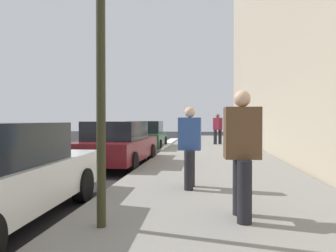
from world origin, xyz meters
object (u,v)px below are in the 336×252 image
(pedestrian_blue_coat, at_px, (190,145))
(pedestrian_black_coat, at_px, (226,126))
(parked_car_green, at_px, (146,136))
(rolling_suitcase, at_px, (227,134))
(pedestrian_burgundy_coat, at_px, (218,128))
(pedestrian_brown_coat, at_px, (242,150))
(parked_car_maroon, at_px, (118,144))

(pedestrian_blue_coat, xyz_separation_m, pedestrian_black_coat, (21.10, -2.06, 0.00))
(parked_car_green, bearing_deg, rolling_suitcase, -23.59)
(pedestrian_burgundy_coat, xyz_separation_m, rolling_suitcase, (8.35, -1.05, -0.70))
(parked_car_green, xyz_separation_m, pedestrian_brown_coat, (-11.67, -3.61, 0.36))
(pedestrian_black_coat, distance_m, pedestrian_brown_coat, 23.09)
(parked_car_green, relative_size, pedestrian_brown_coat, 2.38)
(parked_car_green, height_order, rolling_suitcase, parked_car_green)
(pedestrian_burgundy_coat, bearing_deg, rolling_suitcase, -7.15)
(pedestrian_brown_coat, bearing_deg, parked_car_green, 17.19)
(parked_car_green, bearing_deg, parked_car_maroon, -178.35)
(parked_car_green, bearing_deg, pedestrian_blue_coat, -164.08)
(rolling_suitcase, bearing_deg, pedestrian_brown_coat, 176.94)
(pedestrian_black_coat, bearing_deg, rolling_suitcase, 179.42)
(pedestrian_blue_coat, bearing_deg, parked_car_maroon, 33.87)
(parked_car_green, distance_m, pedestrian_burgundy_coat, 4.65)
(parked_car_maroon, relative_size, parked_car_green, 1.09)
(parked_car_maroon, bearing_deg, pedestrian_burgundy_coat, -22.95)
(pedestrian_brown_coat, xyz_separation_m, rolling_suitcase, (22.71, -1.21, -0.72))
(parked_car_maroon, distance_m, pedestrian_blue_coat, 4.67)
(parked_car_green, distance_m, rolling_suitcase, 12.06)
(parked_car_green, bearing_deg, pedestrian_black_coat, -22.96)
(pedestrian_black_coat, bearing_deg, parked_car_green, 157.04)
(pedestrian_blue_coat, relative_size, pedestrian_black_coat, 1.00)
(parked_car_maroon, distance_m, pedestrian_burgundy_coat, 9.26)
(pedestrian_black_coat, height_order, pedestrian_burgundy_coat, pedestrian_burgundy_coat)
(pedestrian_brown_coat, relative_size, rolling_suitcase, 2.14)
(pedestrian_black_coat, bearing_deg, pedestrian_blue_coat, 174.43)
(parked_car_maroon, height_order, pedestrian_burgundy_coat, pedestrian_burgundy_coat)
(pedestrian_brown_coat, height_order, rolling_suitcase, pedestrian_brown_coat)
(rolling_suitcase, bearing_deg, parked_car_green, 156.41)
(pedestrian_burgundy_coat, bearing_deg, parked_car_maroon, 157.05)
(parked_car_maroon, distance_m, rolling_suitcase, 17.51)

